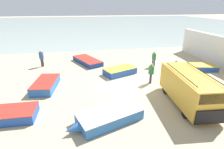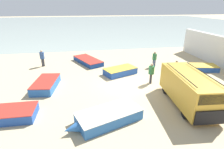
# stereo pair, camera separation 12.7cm
# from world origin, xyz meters

# --- Properties ---
(ground_plane) EXTENTS (200.00, 200.00, 0.00)m
(ground_plane) POSITION_xyz_m (0.00, 0.00, 0.00)
(ground_plane) COLOR tan
(sea_water) EXTENTS (120.00, 80.00, 0.01)m
(sea_water) POSITION_xyz_m (0.00, 52.00, 0.00)
(sea_water) COLOR #99A89E
(sea_water) RESTS_ON ground_plane
(parked_van) EXTENTS (2.39, 5.30, 2.27)m
(parked_van) POSITION_xyz_m (3.09, -3.83, 1.18)
(parked_van) COLOR gold
(parked_van) RESTS_ON ground_plane
(fishing_rowboat_0) EXTENTS (3.40, 5.14, 0.52)m
(fishing_rowboat_0) POSITION_xyz_m (-3.12, 6.43, 0.26)
(fishing_rowboat_0) COLOR navy
(fishing_rowboat_0) RESTS_ON ground_plane
(fishing_rowboat_1) EXTENTS (2.01, 3.94, 0.65)m
(fishing_rowboat_1) POSITION_xyz_m (-6.64, 0.46, 0.33)
(fishing_rowboat_1) COLOR #2D66AD
(fishing_rowboat_1) RESTS_ON ground_plane
(fishing_rowboat_2) EXTENTS (3.81, 2.61, 0.62)m
(fishing_rowboat_2) POSITION_xyz_m (-0.04, 2.33, 0.31)
(fishing_rowboat_2) COLOR #234CA3
(fishing_rowboat_2) RESTS_ON ground_plane
(fishing_rowboat_3) EXTENTS (4.84, 2.39, 0.55)m
(fishing_rowboat_3) POSITION_xyz_m (7.71, 2.07, 0.27)
(fishing_rowboat_3) COLOR #234CA3
(fishing_rowboat_3) RESTS_ON ground_plane
(fishing_rowboat_4) EXTENTS (4.23, 1.73, 0.59)m
(fishing_rowboat_4) POSITION_xyz_m (-8.44, -3.54, 0.30)
(fishing_rowboat_4) COLOR #234CA3
(fishing_rowboat_4) RESTS_ON ground_plane
(fishing_rowboat_5) EXTENTS (4.56, 2.85, 0.65)m
(fishing_rowboat_5) POSITION_xyz_m (-2.48, -4.83, 0.33)
(fishing_rowboat_5) COLOR #2D66AD
(fishing_rowboat_5) RESTS_ON ground_plane
(fisherman_0) EXTENTS (0.43, 0.43, 1.63)m
(fisherman_0) POSITION_xyz_m (4.64, 0.59, 0.97)
(fisherman_0) COLOR navy
(fisherman_0) RESTS_ON ground_plane
(fisherman_1) EXTENTS (0.44, 0.44, 1.67)m
(fisherman_1) POSITION_xyz_m (3.89, 3.75, 1.00)
(fisherman_1) COLOR navy
(fisherman_1) RESTS_ON ground_plane
(fisherman_2) EXTENTS (0.47, 0.47, 1.79)m
(fisherman_2) POSITION_xyz_m (-7.90, 5.96, 1.07)
(fisherman_2) COLOR #38383D
(fisherman_2) RESTS_ON ground_plane
(fisherman_3) EXTENTS (0.47, 0.47, 1.77)m
(fisherman_3) POSITION_xyz_m (1.96, -0.21, 1.06)
(fisherman_3) COLOR #38383D
(fisherman_3) RESTS_ON ground_plane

